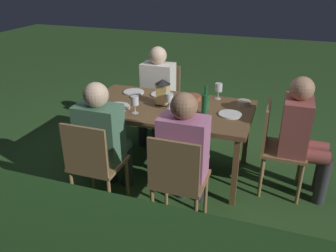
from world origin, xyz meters
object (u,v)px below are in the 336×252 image
person_in_rust (302,133)px  plate_b (162,95)px  bowl_salad (180,119)px  plate_c (117,107)px  chair_side_right_b (94,162)px  chair_side_right_a (178,178)px  wine_glass_b (169,99)px  plate_a (230,114)px  green_bottle_on_table (205,104)px  bowl_bread (193,98)px  person_in_green (104,136)px  person_in_pink (185,150)px  dining_table (168,111)px  wine_glass_a (135,101)px  chair_side_left_b (162,97)px  person_in_cream (156,90)px  chair_head_near (277,144)px  wine_glass_c (219,88)px  bowl_olives (244,103)px  plate_d (134,92)px  lantern_centerpiece (163,91)px

person_in_rust → plate_b: size_ratio=4.91×
person_in_rust → bowl_salad: bearing=16.9°
plate_c → chair_side_right_b: bearing=97.7°
chair_side_right_a → wine_glass_b: 0.90m
wine_glass_b → chair_side_right_a: bearing=113.5°
plate_a → plate_c: bearing=9.3°
green_bottle_on_table → bowl_bread: (0.21, -0.34, -0.08)m
chair_side_right_a → green_bottle_on_table: green_bottle_on_table is taller
person_in_green → plate_b: 0.96m
person_in_pink → green_bottle_on_table: size_ratio=3.96×
dining_table → plate_c: (0.46, 0.20, 0.06)m
chair_side_right_a → person_in_pink: bearing=-90.0°
chair_side_right_b → person_in_green: size_ratio=0.76×
chair_side_right_b → wine_glass_a: bearing=-103.2°
chair_side_right_b → plate_a: bearing=-140.5°
chair_side_right_b → chair_side_right_a: 0.75m
chair_side_left_b → plate_b: 0.65m
person_in_cream → plate_c: (0.09, 0.85, 0.10)m
chair_head_near → person_in_rust: 0.25m
person_in_pink → wine_glass_c: bearing=-93.1°
bowl_olives → chair_side_left_b: bearing=-27.6°
person_in_rust → plate_d: bearing=-8.2°
wine_glass_b → person_in_rust: bearing=-175.9°
chair_side_right_a → wine_glass_a: 0.91m
chair_side_left_b → plate_d: size_ratio=3.84×
chair_side_right_b → lantern_centerpiece: bearing=-109.5°
chair_side_left_b → person_in_pink: size_ratio=0.76×
person_in_green → chair_side_right_a: size_ratio=1.32×
wine_glass_a → bowl_salad: 0.48m
person_in_cream → chair_side_right_a: 1.68m
chair_side_right_a → wine_glass_b: size_ratio=5.15×
person_in_green → chair_side_right_b: bearing=90.0°
person_in_rust → bowl_bread: size_ratio=6.83×
dining_table → wine_glass_b: (-0.04, 0.09, 0.17)m
chair_side_left_b → person_in_rust: bearing=152.8°
person_in_rust → bowl_olives: person_in_rust is taller
plate_d → bowl_olives: size_ratio=1.76×
dining_table → plate_d: bearing=-27.6°
chair_side_right_a → bowl_bread: 1.14m
wine_glass_b → bowl_bread: bearing=-113.1°
wine_glass_a → plate_a: bearing=-164.2°
person_in_green → wine_glass_a: size_ratio=6.80×
plate_d → bowl_bread: bowl_bread is taller
person_in_green → wine_glass_b: bearing=-126.6°
chair_side_right_a → bowl_bread: bearing=-80.4°
chair_side_left_b → chair_side_right_b: bearing=90.0°
wine_glass_a → chair_side_right_b: bearing=76.8°
bowl_bread → person_in_rust: bearing=167.1°
chair_head_near → plate_a: size_ratio=4.01×
person_in_cream → plate_a: bearing=146.0°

